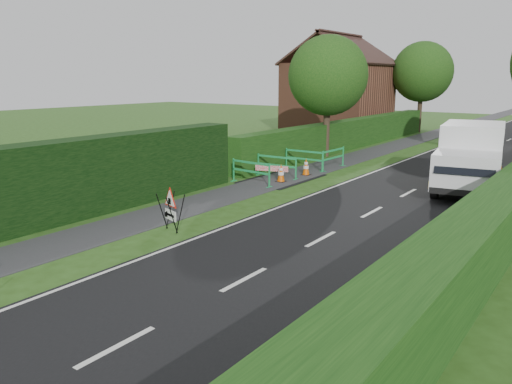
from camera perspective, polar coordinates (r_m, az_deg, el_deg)
The scene contains 20 objects.
ground at distance 12.17m, azimuth -13.80°, elevation -8.55°, with size 120.00×120.00×0.00m, color #284814.
footpath at distance 44.03m, azimuth 20.42°, elevation 6.43°, with size 2.00×90.00×0.02m, color #2D2D30.
hedge_west_near at distance 16.15m, azimuth -25.43°, elevation -4.09°, with size 1.10×18.00×2.50m, color black.
hedge_west_far at distance 32.58m, azimuth 10.67°, elevation 4.99°, with size 1.00×24.00×1.80m, color #14380F.
house_west at distance 41.70m, azimuth 9.36°, elevation 10.73°, with size 7.50×7.40×7.88m.
tree_nw at distance 28.53m, azimuth 8.24°, elevation 13.01°, with size 4.40×4.40×6.70m.
tree_fw at distance 43.32m, azimuth 18.48°, elevation 12.88°, with size 4.80×4.80×7.24m.
triangle_sign at distance 14.61m, azimuth -9.84°, elevation -1.55°, with size 0.94×0.94×1.11m.
works_van at distance 21.30m, azimuth 23.30°, elevation 3.78°, with size 3.14×5.98×2.60m.
traffic_cone_0 at distance 20.28m, azimuth 23.88°, elevation 0.48°, with size 0.38×0.38×0.79m.
traffic_cone_1 at distance 20.80m, azimuth 26.09°, elevation 0.55°, with size 0.38×0.38×0.79m.
traffic_cone_2 at distance 23.50m, azimuth 26.18°, elevation 1.83°, with size 0.38×0.38×0.79m.
traffic_cone_3 at distance 21.39m, azimuth 2.87°, elevation 2.18°, with size 0.38×0.38×0.79m.
traffic_cone_4 at distance 22.97m, azimuth 5.74°, elevation 2.88°, with size 0.38×0.38×0.79m.
ped_barrier_0 at distance 20.85m, azimuth -0.59°, elevation 2.58°, with size 2.08×0.53×1.00m.
ped_barrier_1 at distance 22.36m, azimuth 2.38°, elevation 3.27°, with size 2.07×0.39×1.00m.
ped_barrier_2 at distance 24.23m, azimuth 5.52°, elevation 3.97°, with size 2.07×0.38×1.00m.
ped_barrier_3 at distance 24.76m, azimuth 8.85°, elevation 4.07°, with size 0.41×2.07×1.00m.
redwhite_plank at distance 22.24m, azimuth 1.80°, elevation 1.57°, with size 1.50×0.04×0.25m, color red.
hatchback_car at distance 35.94m, azimuth 24.10°, elevation 5.85°, with size 1.52×3.78×1.29m, color white.
Camera 1 is at (8.78, -7.20, 4.38)m, focal length 35.00 mm.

